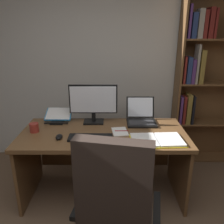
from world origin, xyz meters
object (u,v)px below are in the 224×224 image
(bookshelf, at_px, (204,82))
(notepad, at_px, (119,132))
(desk, at_px, (103,146))
(laptop, at_px, (140,117))
(pen, at_px, (121,131))
(coffee_mug, at_px, (33,128))
(keyboard, at_px, (90,138))
(office_chair, at_px, (115,218))
(monitor, at_px, (93,104))
(computer_mouse, at_px, (58,137))
(reading_stand_with_book, at_px, (58,116))
(open_binder, at_px, (156,140))

(bookshelf, distance_m, notepad, 1.40)
(desk, xyz_separation_m, laptop, (0.41, 0.19, 0.26))
(pen, relative_size, coffee_mug, 1.52)
(keyboard, bearing_deg, laptop, 39.14)
(laptop, height_order, notepad, laptop)
(office_chair, distance_m, keyboard, 0.80)
(monitor, bearing_deg, office_chair, -78.54)
(notepad, bearing_deg, coffee_mug, 179.63)
(computer_mouse, relative_size, coffee_mug, 1.13)
(monitor, height_order, pen, monitor)
(monitor, height_order, computer_mouse, monitor)
(computer_mouse, xyz_separation_m, reading_stand_with_book, (-0.11, 0.48, 0.04))
(keyboard, xyz_separation_m, pen, (0.30, 0.16, 0.00))
(open_binder, relative_size, coffee_mug, 5.47)
(open_binder, bearing_deg, keyboard, 172.43)
(monitor, xyz_separation_m, computer_mouse, (-0.30, -0.42, -0.20))
(keyboard, relative_size, open_binder, 0.84)
(keyboard, bearing_deg, computer_mouse, 180.00)
(notepad, height_order, coffee_mug, coffee_mug)
(keyboard, xyz_separation_m, coffee_mug, (-0.58, 0.16, 0.03))
(reading_stand_with_book, bearing_deg, computer_mouse, -77.35)
(monitor, bearing_deg, laptop, 1.20)
(laptop, bearing_deg, bookshelf, 30.36)
(reading_stand_with_book, height_order, coffee_mug, reading_stand_with_book)
(monitor, relative_size, notepad, 2.51)
(laptop, bearing_deg, keyboard, -140.86)
(office_chair, bearing_deg, pen, 96.25)
(reading_stand_with_book, bearing_deg, office_chair, -61.87)
(desk, bearing_deg, pen, -23.53)
(desk, relative_size, bookshelf, 0.77)
(monitor, distance_m, laptop, 0.56)
(monitor, distance_m, computer_mouse, 0.55)
(bookshelf, bearing_deg, desk, -151.28)
(reading_stand_with_book, bearing_deg, laptop, -2.62)
(office_chair, relative_size, monitor, 2.16)
(monitor, bearing_deg, notepad, -42.99)
(coffee_mug, bearing_deg, computer_mouse, -29.60)
(pen, xyz_separation_m, coffee_mug, (-0.89, 0.01, 0.03))
(desk, bearing_deg, computer_mouse, -150.28)
(bookshelf, xyz_separation_m, keyboard, (-1.40, -0.94, -0.34))
(bookshelf, relative_size, open_binder, 4.33)
(office_chair, distance_m, coffee_mug, 1.24)
(keyboard, distance_m, coffee_mug, 0.61)
(reading_stand_with_book, xyz_separation_m, notepad, (0.69, -0.32, -0.06))
(laptop, bearing_deg, coffee_mug, -166.37)
(laptop, height_order, computer_mouse, laptop)
(office_chair, distance_m, pen, 0.92)
(monitor, bearing_deg, coffee_mug, -156.07)
(office_chair, distance_m, computer_mouse, 0.94)
(office_chair, bearing_deg, keyboard, 118.90)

